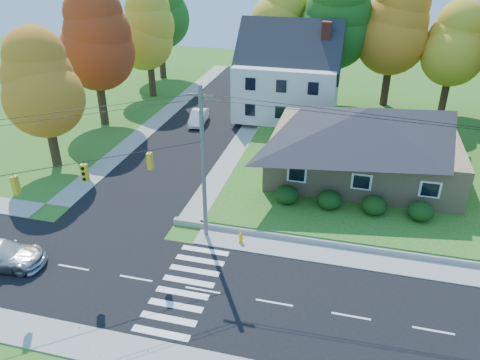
{
  "coord_description": "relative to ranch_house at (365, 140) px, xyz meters",
  "views": [
    {
      "loc": [
        6.95,
        -18.83,
        17.35
      ],
      "look_at": [
        0.07,
        8.0,
        2.82
      ],
      "focal_mm": 35.0,
      "sensor_mm": 36.0,
      "label": 1
    }
  ],
  "objects": [
    {
      "name": "ground",
      "position": [
        -8.0,
        -16.0,
        -3.27
      ],
      "size": [
        120.0,
        120.0,
        0.0
      ],
      "primitive_type": "plane",
      "color": "#3D7923"
    },
    {
      "name": "road_main",
      "position": [
        -8.0,
        -16.0,
        -3.26
      ],
      "size": [
        90.0,
        8.0,
        0.02
      ],
      "primitive_type": "cube",
      "color": "black",
      "rests_on": "ground"
    },
    {
      "name": "road_cross",
      "position": [
        -16.0,
        10.0,
        -3.25
      ],
      "size": [
        8.0,
        44.0,
        0.02
      ],
      "primitive_type": "cube",
      "color": "black",
      "rests_on": "ground"
    },
    {
      "name": "sidewalk_north",
      "position": [
        -8.0,
        -11.0,
        -3.23
      ],
      "size": [
        90.0,
        2.0,
        0.08
      ],
      "primitive_type": "cube",
      "color": "#9C9A90",
      "rests_on": "ground"
    },
    {
      "name": "lawn",
      "position": [
        5.0,
        5.0,
        -3.02
      ],
      "size": [
        30.0,
        30.0,
        0.5
      ],
      "primitive_type": "cube",
      "color": "#3D7923",
      "rests_on": "ground"
    },
    {
      "name": "ranch_house",
      "position": [
        0.0,
        0.0,
        0.0
      ],
      "size": [
        14.6,
        10.6,
        5.4
      ],
      "color": "tan",
      "rests_on": "lawn"
    },
    {
      "name": "colonial_house",
      "position": [
        -7.96,
        12.0,
        1.32
      ],
      "size": [
        10.4,
        8.4,
        9.6
      ],
      "color": "silver",
      "rests_on": "lawn"
    },
    {
      "name": "hedge_row",
      "position": [
        -0.5,
        -6.2,
        -2.13
      ],
      "size": [
        10.7,
        1.7,
        1.27
      ],
      "color": "#163A10",
      "rests_on": "lawn"
    },
    {
      "name": "traffic_infrastructure",
      "position": [
        -8.15,
        -14.65,
        1.88
      ],
      "size": [
        38.1,
        10.66,
        10.0
      ],
      "color": "#666059",
      "rests_on": "ground"
    },
    {
      "name": "tree_lot_0",
      "position": [
        -10.0,
        18.0,
        5.04
      ],
      "size": [
        6.72,
        6.72,
        12.51
      ],
      "color": "#3F2A19",
      "rests_on": "lawn"
    },
    {
      "name": "tree_lot_1",
      "position": [
        -4.0,
        17.0,
        6.35
      ],
      "size": [
        7.84,
        7.84,
        14.6
      ],
      "color": "#3F2A19",
      "rests_on": "lawn"
    },
    {
      "name": "tree_lot_2",
      "position": [
        2.0,
        18.0,
        5.7
      ],
      "size": [
        7.28,
        7.28,
        13.56
      ],
      "color": "#3F2A19",
      "rests_on": "lawn"
    },
    {
      "name": "tree_lot_3",
      "position": [
        8.0,
        17.0,
        4.39
      ],
      "size": [
        6.16,
        6.16,
        11.47
      ],
      "color": "#3F2A19",
      "rests_on": "lawn"
    },
    {
      "name": "tree_west_0",
      "position": [
        -25.0,
        -4.0,
        3.89
      ],
      "size": [
        6.16,
        6.16,
        11.47
      ],
      "color": "#3F2A19",
      "rests_on": "ground"
    },
    {
      "name": "tree_west_1",
      "position": [
        -26.0,
        6.0,
        5.2
      ],
      "size": [
        7.28,
        7.28,
        13.56
      ],
      "color": "#3F2A19",
      "rests_on": "ground"
    },
    {
      "name": "tree_west_2",
      "position": [
        -25.0,
        16.0,
        4.54
      ],
      "size": [
        6.72,
        6.72,
        12.51
      ],
      "color": "#3F2A19",
      "rests_on": "ground"
    },
    {
      "name": "tree_west_3",
      "position": [
        -27.0,
        24.0,
        5.85
      ],
      "size": [
        7.84,
        7.84,
        14.6
      ],
      "color": "#3F2A19",
      "rests_on": "ground"
    },
    {
      "name": "white_car",
      "position": [
        -16.54,
        8.35,
        -2.56
      ],
      "size": [
        2.03,
        4.34,
        1.38
      ],
      "primitive_type": "imported",
      "rotation": [
        0.0,
        0.0,
        0.14
      ],
      "color": "white",
      "rests_on": "road_cross"
    },
    {
      "name": "fire_hydrant",
      "position": [
        -7.09,
        -11.1,
        -2.92
      ],
      "size": [
        0.42,
        0.32,
        0.72
      ],
      "color": "#F7B900",
      "rests_on": "ground"
    }
  ]
}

